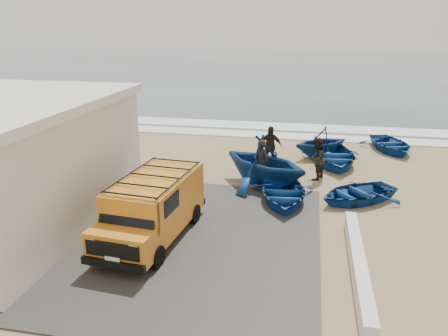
{
  "coord_description": "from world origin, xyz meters",
  "views": [
    {
      "loc": [
        3.43,
        -14.1,
        6.68
      ],
      "look_at": [
        0.25,
        1.84,
        1.2
      ],
      "focal_mm": 35.0,
      "sensor_mm": 36.0,
      "label": 1
    }
  ],
  "objects_px": {
    "fisherman_front": "(262,162)",
    "fisherman_back": "(270,146)",
    "parapet": "(358,265)",
    "fisherman_middle": "(316,159)",
    "boat_far_right": "(391,144)",
    "boat_mid_right": "(334,156)",
    "boat_near_left": "(283,193)",
    "boat_mid_left": "(264,161)",
    "van": "(153,206)",
    "boat_far_left": "(321,142)",
    "boat_near_right": "(357,193)"
  },
  "relations": [
    {
      "from": "boat_mid_right",
      "to": "fisherman_middle",
      "type": "bearing_deg",
      "value": -116.55
    },
    {
      "from": "fisherman_front",
      "to": "fisherman_back",
      "type": "distance_m",
      "value": 2.57
    },
    {
      "from": "van",
      "to": "fisherman_front",
      "type": "distance_m",
      "value": 6.22
    },
    {
      "from": "boat_near_left",
      "to": "boat_near_right",
      "type": "xyz_separation_m",
      "value": [
        2.82,
        0.63,
        -0.03
      ]
    },
    {
      "from": "boat_mid_left",
      "to": "boat_mid_right",
      "type": "height_order",
      "value": "boat_mid_left"
    },
    {
      "from": "van",
      "to": "boat_mid_right",
      "type": "distance_m",
      "value": 10.84
    },
    {
      "from": "boat_mid_right",
      "to": "boat_far_right",
      "type": "relative_size",
      "value": 1.14
    },
    {
      "from": "van",
      "to": "boat_far_right",
      "type": "distance_m",
      "value": 15.06
    },
    {
      "from": "parapet",
      "to": "boat_near_right",
      "type": "bearing_deg",
      "value": 85.5
    },
    {
      "from": "parapet",
      "to": "boat_near_right",
      "type": "height_order",
      "value": "boat_near_right"
    },
    {
      "from": "boat_mid_right",
      "to": "boat_far_left",
      "type": "height_order",
      "value": "boat_far_left"
    },
    {
      "from": "fisherman_front",
      "to": "van",
      "type": "bearing_deg",
      "value": 102.48
    },
    {
      "from": "fisherman_back",
      "to": "boat_far_right",
      "type": "bearing_deg",
      "value": 22.77
    },
    {
      "from": "parapet",
      "to": "boat_far_right",
      "type": "height_order",
      "value": "boat_far_right"
    },
    {
      "from": "boat_near_right",
      "to": "fisherman_back",
      "type": "xyz_separation_m",
      "value": [
        -3.78,
        3.69,
        0.65
      ]
    },
    {
      "from": "boat_far_right",
      "to": "fisherman_front",
      "type": "height_order",
      "value": "fisherman_front"
    },
    {
      "from": "boat_far_right",
      "to": "fisherman_back",
      "type": "height_order",
      "value": "fisherman_back"
    },
    {
      "from": "boat_mid_left",
      "to": "boat_far_left",
      "type": "distance_m",
      "value": 5.3
    },
    {
      "from": "fisherman_middle",
      "to": "boat_far_right",
      "type": "bearing_deg",
      "value": 168.17
    },
    {
      "from": "fisherman_middle",
      "to": "boat_far_left",
      "type": "bearing_deg",
      "value": -159.06
    },
    {
      "from": "van",
      "to": "boat_near_left",
      "type": "height_order",
      "value": "van"
    },
    {
      "from": "fisherman_middle",
      "to": "fisherman_back",
      "type": "bearing_deg",
      "value": -98.12
    },
    {
      "from": "boat_far_right",
      "to": "van",
      "type": "bearing_deg",
      "value": -142.85
    },
    {
      "from": "boat_mid_left",
      "to": "fisherman_middle",
      "type": "height_order",
      "value": "boat_mid_left"
    },
    {
      "from": "boat_mid_left",
      "to": "boat_mid_right",
      "type": "distance_m",
      "value": 4.75
    },
    {
      "from": "fisherman_front",
      "to": "boat_mid_right",
      "type": "bearing_deg",
      "value": -92.77
    },
    {
      "from": "boat_mid_left",
      "to": "boat_far_left",
      "type": "height_order",
      "value": "boat_mid_left"
    },
    {
      "from": "boat_near_left",
      "to": "fisherman_middle",
      "type": "bearing_deg",
      "value": 61.51
    },
    {
      "from": "boat_near_right",
      "to": "boat_far_left",
      "type": "bearing_deg",
      "value": 156.33
    },
    {
      "from": "fisherman_middle",
      "to": "van",
      "type": "bearing_deg",
      "value": -12.41
    },
    {
      "from": "parapet",
      "to": "fisherman_back",
      "type": "bearing_deg",
      "value": 110.34
    },
    {
      "from": "parapet",
      "to": "boat_near_left",
      "type": "bearing_deg",
      "value": 116.87
    },
    {
      "from": "boat_mid_left",
      "to": "boat_far_right",
      "type": "relative_size",
      "value": 1.15
    },
    {
      "from": "boat_near_left",
      "to": "fisherman_middle",
      "type": "height_order",
      "value": "fisherman_middle"
    },
    {
      "from": "boat_mid_left",
      "to": "boat_far_right",
      "type": "height_order",
      "value": "boat_mid_left"
    },
    {
      "from": "boat_far_left",
      "to": "boat_near_left",
      "type": "bearing_deg",
      "value": -48.09
    },
    {
      "from": "parapet",
      "to": "boat_near_left",
      "type": "height_order",
      "value": "boat_near_left"
    },
    {
      "from": "boat_near_right",
      "to": "boat_far_right",
      "type": "bearing_deg",
      "value": 125.6
    },
    {
      "from": "boat_mid_left",
      "to": "van",
      "type": "bearing_deg",
      "value": -175.42
    },
    {
      "from": "parapet",
      "to": "boat_mid_left",
      "type": "relative_size",
      "value": 1.45
    },
    {
      "from": "parapet",
      "to": "boat_mid_left",
      "type": "height_order",
      "value": "boat_mid_left"
    },
    {
      "from": "boat_near_left",
      "to": "fisherman_back",
      "type": "bearing_deg",
      "value": 97.03
    },
    {
      "from": "parapet",
      "to": "fisherman_front",
      "type": "bearing_deg",
      "value": 117.95
    },
    {
      "from": "van",
      "to": "boat_near_left",
      "type": "relative_size",
      "value": 1.39
    },
    {
      "from": "parapet",
      "to": "boat_mid_left",
      "type": "xyz_separation_m",
      "value": [
        -3.33,
        6.39,
        0.82
      ]
    },
    {
      "from": "parapet",
      "to": "fisherman_front",
      "type": "height_order",
      "value": "fisherman_front"
    },
    {
      "from": "boat_near_right",
      "to": "boat_far_right",
      "type": "xyz_separation_m",
      "value": [
        2.4,
        7.57,
        0.03
      ]
    },
    {
      "from": "boat_far_right",
      "to": "fisherman_back",
      "type": "xyz_separation_m",
      "value": [
        -6.18,
        -3.88,
        0.62
      ]
    },
    {
      "from": "van",
      "to": "boat_mid_left",
      "type": "bearing_deg",
      "value": 66.93
    },
    {
      "from": "boat_near_left",
      "to": "fisherman_back",
      "type": "height_order",
      "value": "fisherman_back"
    }
  ]
}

